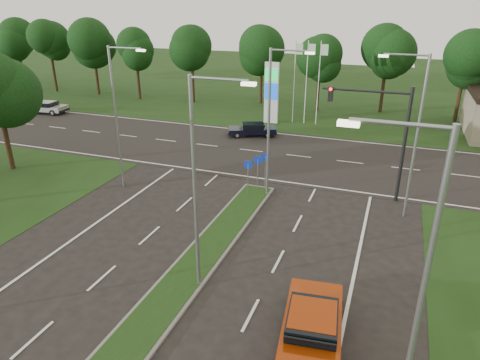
% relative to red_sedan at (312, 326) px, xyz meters
% --- Properties ---
extents(verge_far, '(160.00, 50.00, 0.02)m').
position_rel_red_sedan_xyz_m(verge_far, '(-6.00, 50.62, -0.73)').
color(verge_far, black).
rests_on(verge_far, ground).
extents(cross_road, '(160.00, 12.00, 0.02)m').
position_rel_red_sedan_xyz_m(cross_road, '(-6.00, 19.62, -0.73)').
color(cross_road, black).
rests_on(cross_road, ground).
extents(median_kerb, '(2.00, 26.00, 0.12)m').
position_rel_red_sedan_xyz_m(median_kerb, '(-6.00, -0.38, -0.67)').
color(median_kerb, slate).
rests_on(median_kerb, ground).
extents(streetlight_median_near, '(2.53, 0.22, 9.00)m').
position_rel_red_sedan_xyz_m(streetlight_median_near, '(-5.00, 1.62, 4.34)').
color(streetlight_median_near, gray).
rests_on(streetlight_median_near, ground).
extents(streetlight_median_far, '(2.53, 0.22, 9.00)m').
position_rel_red_sedan_xyz_m(streetlight_median_far, '(-5.00, 11.62, 4.34)').
color(streetlight_median_far, gray).
rests_on(streetlight_median_far, ground).
extents(streetlight_left_far, '(2.53, 0.22, 9.00)m').
position_rel_red_sedan_xyz_m(streetlight_left_far, '(-14.30, 9.62, 4.34)').
color(streetlight_left_far, gray).
rests_on(streetlight_left_far, ground).
extents(streetlight_right_far, '(2.53, 0.22, 9.00)m').
position_rel_red_sedan_xyz_m(streetlight_right_far, '(2.80, 11.62, 4.34)').
color(streetlight_right_far, gray).
rests_on(streetlight_right_far, ground).
extents(streetlight_right_near, '(2.53, 0.22, 9.00)m').
position_rel_red_sedan_xyz_m(streetlight_right_near, '(2.80, -2.38, 4.34)').
color(streetlight_right_near, gray).
rests_on(streetlight_right_near, ground).
extents(traffic_signal, '(5.10, 0.42, 7.00)m').
position_rel_red_sedan_xyz_m(traffic_signal, '(1.19, 13.62, 3.92)').
color(traffic_signal, black).
rests_on(traffic_signal, ground).
extents(median_signs, '(1.16, 1.76, 2.38)m').
position_rel_red_sedan_xyz_m(median_signs, '(-6.00, 12.02, 0.98)').
color(median_signs, gray).
rests_on(median_signs, ground).
extents(gas_pylon, '(5.80, 1.26, 8.00)m').
position_rel_red_sedan_xyz_m(gas_pylon, '(-9.79, 28.67, 2.46)').
color(gas_pylon, silver).
rests_on(gas_pylon, ground).
extents(treeline_far, '(6.00, 6.00, 9.90)m').
position_rel_red_sedan_xyz_m(treeline_far, '(-5.90, 35.55, 6.10)').
color(treeline_far, black).
rests_on(treeline_far, ground).
extents(red_sedan, '(2.63, 5.18, 1.37)m').
position_rel_red_sedan_xyz_m(red_sedan, '(0.00, 0.00, 0.00)').
color(red_sedan, maroon).
rests_on(red_sedan, ground).
extents(navy_sedan, '(4.60, 3.22, 1.17)m').
position_rel_red_sedan_xyz_m(navy_sedan, '(-10.28, 23.63, -0.11)').
color(navy_sedan, black).
rests_on(navy_sedan, ground).
extents(far_car_a, '(4.62, 2.32, 1.29)m').
position_rel_red_sedan_xyz_m(far_car_a, '(-34.26, 23.92, -0.05)').
color(far_car_a, '#A5A5A5').
rests_on(far_car_a, ground).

